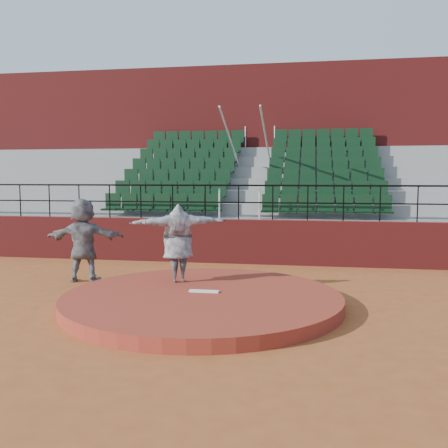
# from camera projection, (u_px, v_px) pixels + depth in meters

# --- Properties ---
(ground) EXTENTS (90.00, 90.00, 0.00)m
(ground) POSITION_uv_depth(u_px,v_px,m) (202.00, 306.00, 9.88)
(ground) COLOR #994C22
(ground) RESTS_ON ground
(pitchers_mound) EXTENTS (5.50, 5.50, 0.25)m
(pitchers_mound) POSITION_uv_depth(u_px,v_px,m) (202.00, 300.00, 9.87)
(pitchers_mound) COLOR maroon
(pitchers_mound) RESTS_ON ground
(pitching_rubber) EXTENTS (0.60, 0.15, 0.03)m
(pitching_rubber) POSITION_uv_depth(u_px,v_px,m) (204.00, 291.00, 10.00)
(pitching_rubber) COLOR white
(pitching_rubber) RESTS_ON pitchers_mound
(boundary_wall) EXTENTS (24.00, 0.30, 1.30)m
(boundary_wall) POSITION_uv_depth(u_px,v_px,m) (238.00, 241.00, 14.72)
(boundary_wall) COLOR maroon
(boundary_wall) RESTS_ON ground
(wall_railing) EXTENTS (24.04, 0.05, 1.03)m
(wall_railing) POSITION_uv_depth(u_px,v_px,m) (239.00, 195.00, 14.59)
(wall_railing) COLOR black
(wall_railing) RESTS_ON boundary_wall
(seating_deck) EXTENTS (24.00, 5.97, 4.63)m
(seating_deck) POSITION_uv_depth(u_px,v_px,m) (253.00, 207.00, 18.22)
(seating_deck) COLOR gray
(seating_deck) RESTS_ON ground
(press_box_facade) EXTENTS (24.00, 3.00, 7.10)m
(press_box_facade) POSITION_uv_depth(u_px,v_px,m) (263.00, 154.00, 21.90)
(press_box_facade) COLOR maroon
(press_box_facade) RESTS_ON ground
(pitcher) EXTENTS (2.16, 1.37, 1.71)m
(pitcher) POSITION_uv_depth(u_px,v_px,m) (178.00, 243.00, 10.92)
(pitcher) COLOR black
(pitcher) RESTS_ON pitchers_mound
(fielder) EXTENTS (1.96, 0.88, 2.04)m
(fielder) POSITION_uv_depth(u_px,v_px,m) (84.00, 240.00, 12.15)
(fielder) COLOR black
(fielder) RESTS_ON ground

